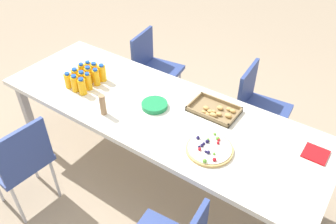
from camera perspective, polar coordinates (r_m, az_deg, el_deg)
The scene contains 22 objects.
ground_plane at distance 3.02m, azimuth -1.60°, elevation -10.21°, with size 12.00×12.00×0.00m, color tan.
party_table at distance 2.56m, azimuth -1.86°, elevation -0.29°, with size 2.55×0.87×0.72m.
chair_far_left at distance 3.46m, azimuth -2.53°, elevation 7.81°, with size 0.45×0.45×0.83m.
chair_far_right at distance 3.02m, azimuth 14.84°, elevation 1.22°, with size 0.43×0.43×0.83m.
chair_near_left at distance 2.66m, azimuth -23.62°, elevation -7.26°, with size 0.43×0.43×0.83m.
juice_bottle_0 at distance 2.82m, azimuth -16.42°, elevation 5.11°, with size 0.06×0.06×0.13m.
juice_bottle_1 at distance 2.76m, azimuth -15.36°, elevation 4.64°, with size 0.06×0.06×0.14m.
juice_bottle_2 at distance 2.71m, azimuth -14.24°, elevation 4.17°, with size 0.06×0.06×0.14m.
juice_bottle_3 at distance 2.85m, azimuth -15.28°, elevation 5.81°, with size 0.06×0.06×0.14m.
juice_bottle_4 at distance 2.80m, azimuth -14.21°, elevation 5.33°, with size 0.06×0.06×0.14m.
juice_bottle_5 at distance 2.75m, azimuth -13.27°, elevation 4.99°, with size 0.05×0.05×0.15m.
juice_bottle_6 at distance 2.89m, azimuth -14.23°, elevation 6.58°, with size 0.05×0.05×0.15m.
juice_bottle_7 at distance 2.84m, azimuth -13.19°, elevation 6.08°, with size 0.06×0.06×0.15m.
juice_bottle_8 at distance 2.79m, azimuth -11.98°, elevation 5.72°, with size 0.05×0.05×0.15m.
juice_bottle_9 at distance 2.94m, azimuth -13.22°, elevation 7.11°, with size 0.05×0.05×0.13m.
juice_bottle_10 at distance 2.88m, azimuth -12.23°, elevation 6.78°, with size 0.06×0.06×0.14m.
juice_bottle_11 at distance 2.84m, azimuth -10.99°, elevation 6.46°, with size 0.06×0.06×0.15m.
fruit_pizza at distance 2.19m, azimuth 6.98°, elevation -6.18°, with size 0.30×0.30×0.05m.
snack_tray at distance 2.50m, azimuth 7.92°, elevation 0.29°, with size 0.35×0.24×0.04m.
plate_stack at distance 2.52m, azimuth -2.25°, elevation 1.20°, with size 0.20×0.20×0.03m.
napkin_stack at distance 2.35m, azimuth 23.56°, elevation -6.46°, with size 0.15×0.15×0.01m, color red.
cardboard_tube at distance 2.46m, azimuth -10.91°, elevation 1.18°, with size 0.04×0.04×0.16m, color #9E7A56.
Camera 1 is at (1.20, -1.58, 2.27)m, focal length 36.25 mm.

